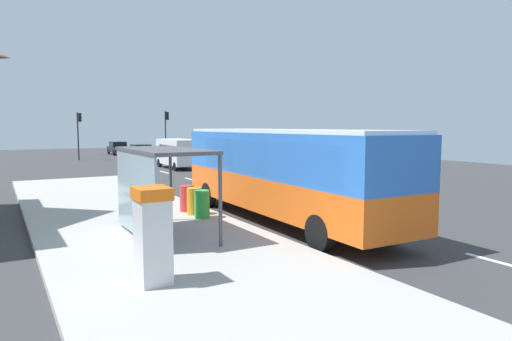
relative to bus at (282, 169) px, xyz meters
The scene contains 21 objects.
ground_plane 13.36m from the bus, 82.57° to the left, with size 56.00×92.00×0.04m, color #38383A.
sidewalk_platform 5.13m from the bus, 166.60° to the left, with size 6.20×30.00×0.18m, color #ADAAA3.
lane_stripe_seg_0 7.39m from the bus, 74.10° to the right, with size 0.16×2.20×0.01m, color silver.
lane_stripe_seg_1 3.28m from the bus, 43.84° to the right, with size 0.16×2.20×0.01m, color silver.
lane_stripe_seg_2 4.11m from the bus, 57.82° to the left, with size 0.16×2.20×0.01m, color silver.
lane_stripe_seg_3 8.55m from the bus, 76.42° to the left, with size 0.16×2.20×0.01m, color silver.
lane_stripe_seg_4 13.39m from the bus, 81.50° to the left, with size 0.16×2.20×0.01m, color silver.
lane_stripe_seg_5 18.31m from the bus, 83.82° to the left, with size 0.16×2.20×0.01m, color silver.
lane_stripe_seg_6 23.27m from the bus, 85.15° to the left, with size 0.16×2.20×0.01m, color silver.
lane_stripe_seg_7 28.24m from the bus, 86.01° to the left, with size 0.16×2.20×0.01m, color silver.
bus is the anchor object (origin of this frame).
white_van 21.06m from the bus, 79.29° to the left, with size 2.11×5.24×2.30m.
sedan_near 31.71m from the bus, 82.72° to the left, with size 2.00×4.47×1.52m.
sedan_far 41.25m from the bus, 84.42° to the left, with size 1.91×4.43×1.52m.
ticket_machine 7.35m from the bus, 143.89° to the right, with size 0.66×0.76×1.94m.
recycling_bin_green 3.00m from the bus, 154.71° to the left, with size 0.52×0.52×0.95m, color green.
recycling_bin_orange 3.33m from the bus, 143.00° to the left, with size 0.52×0.52×0.95m, color orange.
recycling_bin_red 3.77m from the bus, 134.02° to the left, with size 0.52×0.52×0.95m, color red.
traffic_light_near_side 33.80m from the bus, 77.67° to the left, with size 0.49×0.28×4.92m.
traffic_light_far_side 33.84m from the bus, 92.35° to the left, with size 0.49×0.28×4.68m.
bus_shelter 4.74m from the bus, behind, with size 1.80×4.00×2.50m.
Camera 1 is at (-10.24, -11.99, 3.31)m, focal length 31.43 mm.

